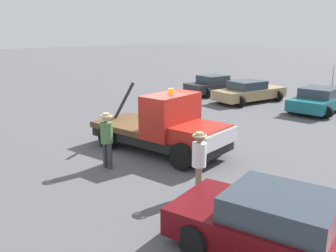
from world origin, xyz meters
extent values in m
plane|color=#545459|center=(0.00, 0.00, 0.00)|extent=(160.00, 160.00, 0.00)
cube|color=black|center=(0.00, 0.00, 0.53)|extent=(5.45, 2.61, 0.35)
cube|color=#B22319|center=(1.87, 0.25, 0.98)|extent=(1.69, 2.00, 0.55)
cube|color=silver|center=(2.65, 0.35, 0.95)|extent=(0.37, 1.93, 0.50)
cube|color=#B22319|center=(0.57, 0.08, 1.45)|extent=(1.43, 2.28, 1.51)
cube|color=brown|center=(-1.30, -0.17, 0.81)|extent=(2.88, 2.48, 0.22)
cylinder|color=black|center=(-1.76, -0.23, 1.70)|extent=(1.19, 0.28, 1.63)
cylinder|color=orange|center=(0.57, 0.08, 2.31)|extent=(0.18, 0.18, 0.20)
cylinder|color=black|center=(1.66, 1.25, 0.44)|extent=(0.88, 0.26, 0.88)
cylinder|color=black|center=(1.93, -0.77, 0.44)|extent=(0.88, 0.26, 0.88)
cylinder|color=black|center=(-1.82, 0.79, 0.44)|extent=(0.88, 0.26, 0.88)
cylinder|color=black|center=(-1.55, -1.24, 0.44)|extent=(0.88, 0.26, 0.88)
cube|color=#5B0A0F|center=(6.87, -2.72, 0.54)|extent=(5.14, 2.96, 0.60)
cube|color=#333D47|center=(6.63, -2.77, 1.09)|extent=(2.35, 2.13, 0.50)
cylinder|color=black|center=(5.06, -2.15, 0.34)|extent=(0.68, 0.22, 0.68)
cylinder|color=black|center=(5.46, -3.99, 0.34)|extent=(0.68, 0.22, 0.68)
cylinder|color=#847051|center=(3.69, -1.86, 0.42)|extent=(0.16, 0.16, 0.83)
cylinder|color=#847051|center=(3.53, -1.72, 0.42)|extent=(0.16, 0.16, 0.83)
cylinder|color=white|center=(3.61, -1.79, 1.16)|extent=(0.38, 0.38, 0.66)
sphere|color=brown|center=(3.61, -1.79, 1.61)|extent=(0.23, 0.23, 0.23)
torus|color=tan|center=(3.61, -1.79, 1.69)|extent=(0.40, 0.40, 0.06)
cylinder|color=tan|center=(3.61, -1.79, 1.73)|extent=(0.20, 0.20, 0.10)
cylinder|color=#38383D|center=(0.07, -2.42, 0.43)|extent=(0.16, 0.16, 0.86)
cylinder|color=#38383D|center=(0.29, -2.40, 0.43)|extent=(0.16, 0.16, 0.86)
cylinder|color=#4C7542|center=(0.18, -2.41, 1.20)|extent=(0.39, 0.39, 0.68)
sphere|color=tan|center=(0.18, -2.41, 1.66)|extent=(0.23, 0.23, 0.23)
torus|color=tan|center=(0.18, -2.41, 1.74)|extent=(0.41, 0.41, 0.06)
cylinder|color=tan|center=(0.18, -2.41, 1.78)|extent=(0.21, 0.21, 0.10)
cube|color=#2D2D33|center=(-6.68, 11.27, 0.54)|extent=(2.40, 4.43, 0.60)
cube|color=#333D47|center=(-6.71, 11.06, 1.09)|extent=(1.83, 1.98, 0.50)
cylinder|color=black|center=(-7.32, 12.81, 0.34)|extent=(0.68, 0.22, 0.68)
cylinder|color=black|center=(-5.63, 12.56, 0.34)|extent=(0.68, 0.22, 0.68)
cylinder|color=black|center=(-7.74, 9.98, 0.34)|extent=(0.68, 0.22, 0.68)
cylinder|color=black|center=(-6.04, 9.73, 0.34)|extent=(0.68, 0.22, 0.68)
cube|color=tan|center=(-3.35, 10.61, 0.54)|extent=(2.56, 5.02, 0.60)
cube|color=#333D47|center=(-3.39, 10.37, 1.09)|extent=(1.90, 2.24, 0.50)
cylinder|color=black|center=(-3.94, 12.35, 0.34)|extent=(0.68, 0.22, 0.68)
cylinder|color=black|center=(-2.23, 12.08, 0.34)|extent=(0.68, 0.22, 0.68)
cylinder|color=black|center=(-4.46, 9.13, 0.34)|extent=(0.68, 0.22, 0.68)
cylinder|color=black|center=(-2.75, 8.86, 0.34)|extent=(0.68, 0.22, 0.68)
cube|color=#196670|center=(0.93, 11.18, 0.54)|extent=(2.30, 4.87, 0.60)
cube|color=#333D47|center=(0.94, 10.95, 1.09)|extent=(1.86, 2.11, 0.50)
cylinder|color=black|center=(-0.12, 12.71, 0.34)|extent=(0.68, 0.22, 0.68)
cylinder|color=black|center=(0.13, 9.51, 0.34)|extent=(0.68, 0.22, 0.68)
cylinder|color=black|center=(1.97, 9.65, 0.34)|extent=(0.68, 0.22, 0.68)
cylinder|color=#9E9EA3|center=(-2.34, 20.18, 0.87)|extent=(0.07, 0.07, 1.74)
camera|label=1|loc=(9.92, -8.89, 4.41)|focal=40.00mm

